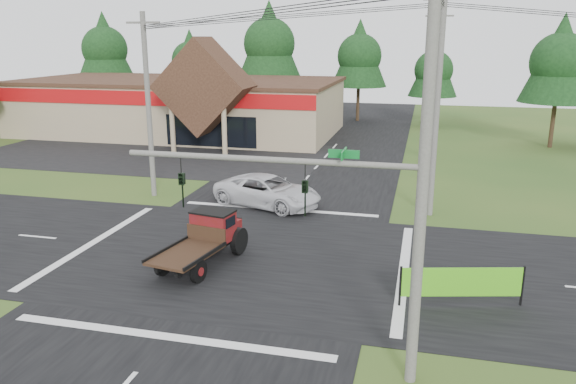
% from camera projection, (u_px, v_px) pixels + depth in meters
% --- Properties ---
extents(ground, '(120.00, 120.00, 0.00)m').
position_uv_depth(ground, '(239.00, 256.00, 24.20)').
color(ground, '#284B1A').
rests_on(ground, ground).
extents(road_ns, '(12.00, 120.00, 0.02)m').
position_uv_depth(road_ns, '(239.00, 256.00, 24.20)').
color(road_ns, black).
rests_on(road_ns, ground).
extents(road_ew, '(120.00, 12.00, 0.02)m').
position_uv_depth(road_ew, '(239.00, 256.00, 24.19)').
color(road_ew, black).
rests_on(road_ew, ground).
extents(parking_apron, '(28.00, 14.00, 0.02)m').
position_uv_depth(parking_apron, '(149.00, 154.00, 45.19)').
color(parking_apron, black).
rests_on(parking_apron, ground).
extents(cvs_building, '(30.40, 18.20, 9.19)m').
position_uv_depth(cvs_building, '(182.00, 105.00, 54.75)').
color(cvs_building, tan).
rests_on(cvs_building, ground).
extents(traffic_signal_mast, '(8.12, 0.24, 7.00)m').
position_uv_depth(traffic_signal_mast, '(354.00, 223.00, 14.66)').
color(traffic_signal_mast, '#595651').
rests_on(traffic_signal_mast, ground).
extents(utility_pole_nr, '(2.00, 0.30, 11.00)m').
position_uv_depth(utility_pole_nr, '(423.00, 182.00, 13.96)').
color(utility_pole_nr, '#595651').
rests_on(utility_pole_nr, ground).
extents(utility_pole_nw, '(2.00, 0.30, 10.50)m').
position_uv_depth(utility_pole_nw, '(148.00, 105.00, 32.09)').
color(utility_pole_nw, '#595651').
rests_on(utility_pole_nw, ground).
extents(utility_pole_ne, '(2.00, 0.30, 11.50)m').
position_uv_depth(utility_pole_ne, '(437.00, 104.00, 28.29)').
color(utility_pole_ne, '#595651').
rests_on(utility_pole_ne, ground).
extents(utility_pole_n, '(2.00, 0.30, 11.20)m').
position_uv_depth(utility_pole_n, '(435.00, 85.00, 41.43)').
color(utility_pole_n, '#595651').
rests_on(utility_pole_n, ground).
extents(tree_row_a, '(6.72, 6.72, 12.12)m').
position_uv_depth(tree_row_a, '(104.00, 47.00, 66.39)').
color(tree_row_a, '#332316').
rests_on(tree_row_a, ground).
extents(tree_row_b, '(5.60, 5.60, 10.10)m').
position_uv_depth(tree_row_b, '(190.00, 58.00, 66.32)').
color(tree_row_b, '#332316').
rests_on(tree_row_b, ground).
extents(tree_row_c, '(7.28, 7.28, 13.13)m').
position_uv_depth(tree_row_c, '(269.00, 41.00, 62.56)').
color(tree_row_c, '#332316').
rests_on(tree_row_c, ground).
extents(tree_row_d, '(6.16, 6.16, 11.11)m').
position_uv_depth(tree_row_d, '(359.00, 54.00, 61.56)').
color(tree_row_d, '#332316').
rests_on(tree_row_d, ground).
extents(tree_row_e, '(5.04, 5.04, 9.09)m').
position_uv_depth(tree_row_e, '(434.00, 68.00, 58.21)').
color(tree_row_e, '#332316').
rests_on(tree_row_e, ground).
extents(tree_side_ne, '(6.16, 6.16, 11.11)m').
position_uv_depth(tree_side_ne, '(561.00, 59.00, 46.19)').
color(tree_side_ne, '#332316').
rests_on(tree_side_ne, ground).
extents(antique_flatbed_truck, '(2.82, 5.32, 2.11)m').
position_uv_depth(antique_flatbed_truck, '(201.00, 241.00, 22.94)').
color(antique_flatbed_truck, '#59110C').
rests_on(antique_flatbed_truck, ground).
extents(roadside_banner, '(4.27, 1.20, 1.49)m').
position_uv_depth(roadside_banner, '(461.00, 286.00, 19.52)').
color(roadside_banner, '#4DB217').
rests_on(roadside_banner, ground).
extents(white_pickup, '(6.67, 4.56, 1.70)m').
position_uv_depth(white_pickup, '(268.00, 191.00, 31.24)').
color(white_pickup, silver).
rests_on(white_pickup, ground).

